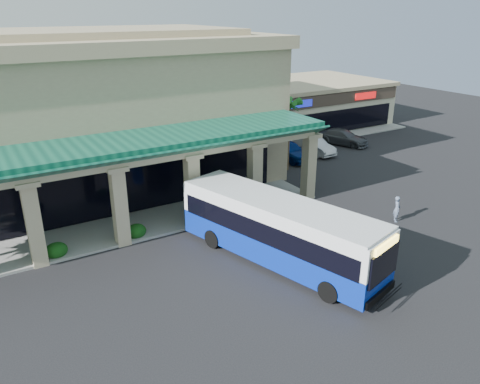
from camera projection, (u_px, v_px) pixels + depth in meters
ground at (282, 248)px, 26.48m from camera, size 110.00×110.00×0.00m
main_building at (61, 114)px, 33.28m from camera, size 30.80×14.80×11.35m
arcade at (102, 191)px, 26.99m from camera, size 30.00×6.20×5.70m
strip_mall at (287, 104)px, 53.35m from camera, size 22.50×12.50×4.90m
palm_0 at (288, 132)px, 38.12m from camera, size 2.40×2.40×6.60m
palm_1 at (277, 127)px, 41.13m from camera, size 2.40×2.40×5.80m
broadleaf_tree at (229, 124)px, 44.33m from camera, size 2.60×2.60×4.81m
transit_bus at (278, 232)px, 24.55m from camera, size 6.14×12.78×3.48m
pedestrian at (397, 209)px, 29.60m from camera, size 0.69×0.73×1.69m
car_silver at (288, 150)px, 41.73m from camera, size 2.49×5.21×1.72m
car_white at (314, 146)px, 43.49m from camera, size 1.85×4.67×1.51m
car_red at (343, 137)px, 46.42m from camera, size 4.03×5.59×1.50m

